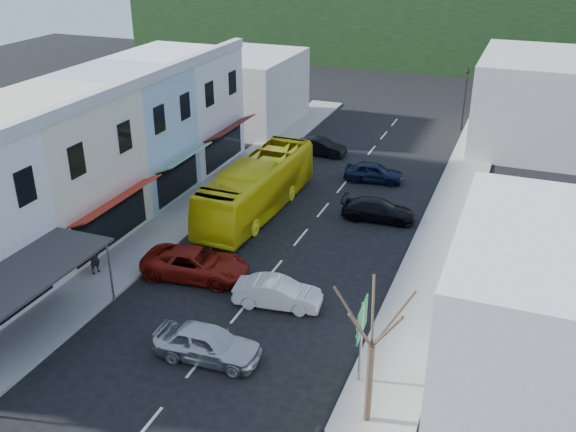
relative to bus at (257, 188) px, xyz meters
The scene contains 19 objects.
ground 11.14m from the bus, 70.42° to the right, with size 120.00×120.00×0.00m, color black.
sidewalk_left 4.10m from the bus, behind, with size 3.00×52.00×0.15m, color gray.
sidewalk_right 11.30m from the bus, ahead, with size 3.00×52.00×0.15m, color gray.
shopfront_row 10.61m from the bus, 148.47° to the right, with size 8.25×30.00×8.00m.
right_building 22.56m from the bus, 39.93° to the right, with size 8.00×9.00×8.00m, color silver.
distant_block_left 18.62m from the bus, 116.57° to the left, with size 8.00×10.00×6.00m, color #B7B2A8.
distant_block_right 24.58m from the bus, 53.14° to the left, with size 8.00×12.00×7.00m, color #B7B2A8.
hillside 54.99m from the bus, 87.65° to the left, with size 80.00×26.00×14.00m.
bus is the anchor object (origin of this frame).
car_silver 14.63m from the bus, 74.39° to the right, with size 1.80×4.40×1.40m, color silver.
car_white 10.71m from the bus, 61.40° to the right, with size 1.80×4.40×1.40m, color silver.
car_red 8.45m from the bus, 87.92° to the right, with size 1.90×4.60×1.40m, color maroon.
car_black_near 7.39m from the bus, 11.62° to the left, with size 1.84×4.50×1.40m, color black.
car_navy_mid 9.17m from the bus, 53.54° to the left, with size 1.80×4.40×1.40m, color black.
car_black_far 11.23m from the bus, 88.43° to the left, with size 1.80×4.40×1.40m, color black.
pedestrian_left 11.06m from the bus, 113.84° to the right, with size 0.60×0.40×1.70m, color black.
direction_sign 16.71m from the bus, 52.81° to the right, with size 0.26×1.66×3.67m, color #14612B, non-canonical shape.
street_tree 18.89m from the bus, 54.42° to the right, with size 2.62×2.62×6.60m, color #3A2C22, non-canonical shape.
traffic_signal 23.51m from the bus, 66.14° to the left, with size 0.84×1.18×5.34m, color black, non-canonical shape.
Camera 1 is at (11.01, -22.42, 16.44)m, focal length 40.00 mm.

